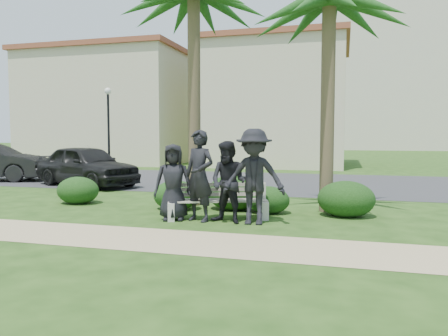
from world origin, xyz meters
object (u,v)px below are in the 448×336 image
Objects in this scene: street_lamp at (108,113)px; park_bench at (219,204)px; palm_right at (329,0)px; car_a at (87,166)px; man_b at (199,176)px; man_d at (254,177)px; man_c at (229,182)px; man_a at (173,182)px.

street_lamp reaches higher than park_bench.
palm_right is 1.38× the size of car_a.
man_b is at bearing -142.32° from palm_right.
man_d reaches higher than man_b.
street_lamp is 15.24m from man_b.
man_c is (0.64, -0.02, -0.11)m from man_b.
man_a is at bearing -157.38° from man_b.
palm_right is (2.18, 1.61, 4.56)m from park_bench.
palm_right reaches higher than park_bench.
street_lamp reaches higher than man_d.
park_bench is at bearing 147.21° from man_c.
park_bench is 1.07m from man_a.
car_a is at bearing 120.70° from man_a.
man_a is 0.85× the size of man_b.
car_a is at bearing 157.52° from man_c.
man_a reaches higher than car_a.
park_bench is 0.39× the size of palm_right.
palm_right reaches higher than man_a.
man_d is 8.63m from car_a.
street_lamp is at bearing 143.88° from man_c.
street_lamp is at bearing 109.37° from park_bench.
man_a is at bearing -54.73° from street_lamp.
man_c is 0.54m from man_d.
man_a is (-0.89, -0.36, 0.47)m from park_bench.
man_c is at bearing -67.19° from park_bench.
park_bench is at bearing -105.72° from car_a.
man_d is 4.58m from palm_right.
car_a is (3.23, -7.08, -2.22)m from street_lamp.
man_d is at bearing 18.74° from man_b.
palm_right is at bearing 61.34° from man_c.
palm_right is at bearing 16.64° from man_a.
car_a is (-6.21, 4.65, 0.39)m from park_bench.
palm_right is at bearing 17.04° from park_bench.
man_d is 0.45× the size of car_a.
man_b reaches higher than park_bench.
man_b is at bearing -154.68° from park_bench.
man_c reaches higher than car_a.
man_c is (0.31, -0.35, 0.51)m from park_bench.
man_c is 0.39× the size of car_a.
park_bench is at bearing 153.79° from man_d.
car_a is (-7.05, 4.98, -0.24)m from man_d.
man_d is at bearing -14.99° from man_a.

